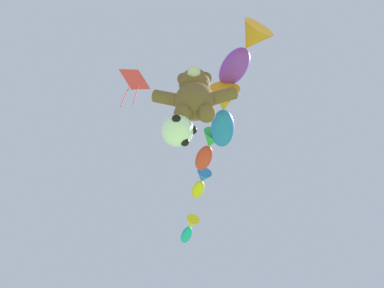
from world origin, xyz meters
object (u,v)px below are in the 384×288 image
Objects in this scene: diamond_kite at (134,81)px; fish_kite_crimson at (207,149)px; fish_kite_cobalt at (223,115)px; fish_kite_goldfin at (200,183)px; soccer_ball_kite at (178,131)px; fish_kite_violet at (243,53)px; teddy_bear_kite at (195,95)px; fish_kite_teal at (189,229)px.

fish_kite_crimson is at bearing 45.39° from diamond_kite.
fish_kite_cobalt is 3.99m from fish_kite_goldfin.
soccer_ball_kite is 4.51m from fish_kite_violet.
fish_kite_violet is at bearing -3.62° from teddy_bear_kite.
fish_kite_cobalt is at bearing 108.90° from fish_kite_violet.
teddy_bear_kite is at bearing 176.38° from fish_kite_violet.
fish_kite_teal is at bearing 90.63° from soccer_ball_kite.
fish_kite_violet reaches higher than fish_kite_crimson.
fish_kite_goldfin is 0.95× the size of fish_kite_teal.
diamond_kite is (-2.31, -4.74, 0.50)m from fish_kite_goldfin.
diamond_kite is (-2.63, -2.67, 0.79)m from fish_kite_crimson.
fish_kite_teal is (-2.21, 7.96, -0.81)m from fish_kite_violet.
teddy_bear_kite is 0.85× the size of diamond_kite.
fish_kite_cobalt is 3.52m from diamond_kite.
fish_kite_crimson reaches higher than soccer_ball_kite.
diamond_kite reaches higher than fish_kite_cobalt.
teddy_bear_kite reaches higher than soccer_ball_kite.
teddy_bear_kite is 1.00× the size of fish_kite_cobalt.
fish_kite_goldfin reaches higher than teddy_bear_kite.
fish_kite_violet is 8.30m from fish_kite_teal.
fish_kite_violet is 6.10m from fish_kite_goldfin.
fish_kite_violet is at bearing -71.10° from fish_kite_cobalt.
fish_kite_violet is 4.04m from fish_kite_crimson.
fish_kite_violet is at bearing -74.60° from fish_kite_goldfin.
fish_kite_cobalt is at bearing 15.68° from diamond_kite.
fish_kite_crimson is 1.24× the size of fish_kite_goldfin.
fish_kite_goldfin reaches higher than soccer_ball_kite.
fish_kite_crimson is at bearing 108.62° from fish_kite_cobalt.
soccer_ball_kite is at bearing -89.37° from fish_kite_teal.
soccer_ball_kite is 0.58× the size of fish_kite_goldfin.
fish_kite_violet is 2.25m from fish_kite_cobalt.
diamond_kite is at bearing 163.85° from fish_kite_violet.
fish_kite_goldfin is 2.29m from fish_kite_teal.
fish_kite_crimson reaches higher than fish_kite_cobalt.
fish_kite_violet reaches higher than fish_kite_cobalt.
fish_kite_crimson is (0.84, 3.41, 3.61)m from soccer_ball_kite.
diamond_kite is at bearing 157.50° from soccer_ball_kite.
fish_kite_cobalt reaches higher than fish_kite_teal.
fish_kite_goldfin reaches higher than fish_kite_crimson.
fish_kite_teal is (-0.59, 2.08, -0.76)m from fish_kite_goldfin.
fish_kite_goldfin is 0.56× the size of diamond_kite.
fish_kite_cobalt is at bearing -71.38° from fish_kite_crimson.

